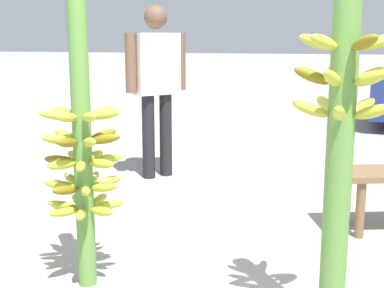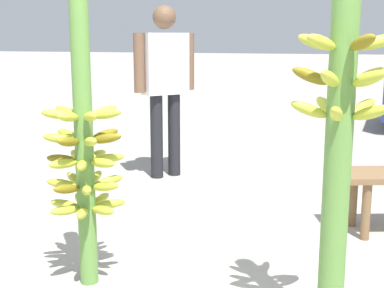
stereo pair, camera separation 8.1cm
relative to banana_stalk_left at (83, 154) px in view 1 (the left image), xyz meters
The scene contains 3 objects.
banana_stalk_left is the anchor object (origin of this frame).
banana_stalk_center 1.30m from the banana_stalk_left, ahead, with size 0.42×0.43×1.69m.
vendor_person 2.29m from the banana_stalk_left, 98.14° to the left, with size 0.50×0.52×1.60m.
Camera 1 is at (0.59, -2.12, 1.32)m, focal length 50.00 mm.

